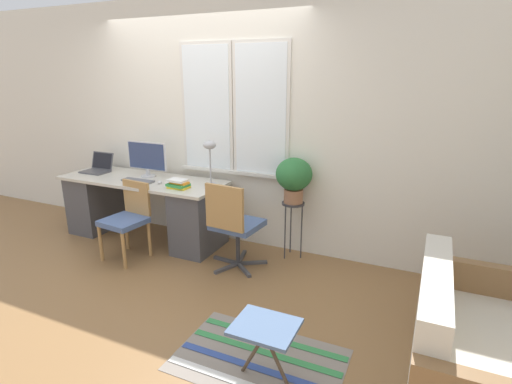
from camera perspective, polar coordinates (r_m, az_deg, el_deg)
The scene contains 16 objects.
ground_plane at distance 4.42m, azimuth -12.25°, elevation -9.23°, with size 14.00×14.00×0.00m, color olive.
wall_back_with_window at distance 4.65m, azimuth -7.35°, elevation 9.79°, with size 9.00×0.12×2.70m.
desk at distance 4.87m, azimuth -15.66°, elevation -2.03°, with size 1.98×0.70×0.73m.
laptop at distance 5.29m, azimuth -21.67°, elevation 3.24°, with size 0.33×0.28×0.23m.
monitor at distance 4.81m, azimuth -15.30°, elevation 4.68°, with size 0.53×0.17×0.41m.
keyboard at distance 4.66m, azimuth -16.53°, elevation 1.55°, with size 0.39×0.12×0.02m.
mouse at distance 4.50m, azimuth -13.60°, elevation 1.34°, with size 0.04×0.07×0.03m.
desk_lamp at distance 4.29m, azimuth -6.61°, elevation 5.90°, with size 0.14×0.14×0.48m.
book_stack at distance 4.29m, azimuth -11.04°, elevation 1.14°, with size 0.23×0.18×0.09m.
desk_chair_wooden at distance 4.41m, azimuth -17.89°, elevation -3.47°, with size 0.44×0.45×0.81m.
office_chair_swivel at distance 3.94m, azimuth -3.20°, elevation -4.52°, with size 0.57×0.58×0.90m.
couch_loveseat at distance 2.83m, azimuth 28.71°, elevation -20.41°, with size 0.76×1.30×0.82m.
plant_stand at distance 4.18m, azimuth 5.31°, elevation -2.57°, with size 0.24×0.24×0.61m.
potted_plant at distance 4.08m, azimuth 5.44°, elevation 2.22°, with size 0.37×0.37×0.47m.
floor_rug_striped at distance 2.98m, azimuth 0.43°, elevation -22.82°, with size 1.15×0.74×0.01m.
folding_stool at distance 2.63m, azimuth 1.30°, elevation -19.15°, with size 0.40×0.34×0.40m.
Camera 1 is at (2.45, -3.14, 1.90)m, focal length 28.00 mm.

